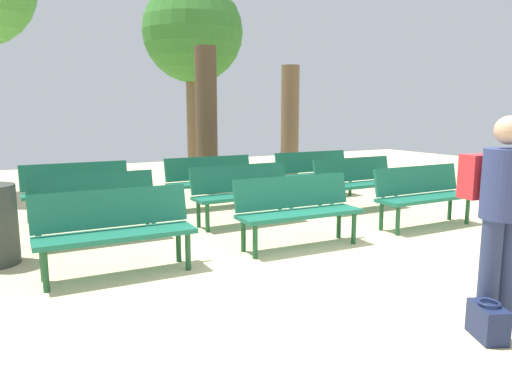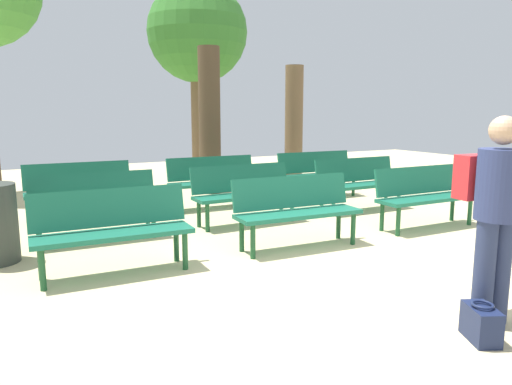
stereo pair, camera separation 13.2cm
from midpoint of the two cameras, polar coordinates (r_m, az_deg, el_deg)
name	(u,v)px [view 2 (the right image)]	position (r m, az deg, el deg)	size (l,w,h in m)	color
ground_plane	(379,286)	(4.95, 15.00, -10.63)	(24.00, 24.00, 0.00)	beige
bench_r0_c0	(112,226)	(5.23, -15.84, -3.79)	(1.62, 0.55, 0.87)	#19664C
bench_r0_c1	(296,207)	(6.02, 5.36, -1.69)	(1.63, 0.57, 0.87)	#19664C
bench_r0_c2	(424,193)	(7.44, 19.65, -0.03)	(1.61, 0.52, 0.87)	#19664C
bench_r1_c0	(95,202)	(6.64, -17.86, -1.06)	(1.62, 0.55, 0.87)	#19664C
bench_r1_c1	(244,190)	(7.24, -0.86, 0.28)	(1.60, 0.49, 0.87)	#19664C
bench_r1_c2	(359,180)	(8.43, 12.44, 1.40)	(1.61, 0.51, 0.87)	#19664C
bench_r2_c0	(79,187)	(8.00, -19.61, 0.62)	(1.62, 0.54, 0.87)	#19664C
bench_r2_c1	(214,178)	(8.51, -4.57, 1.68)	(1.61, 0.53, 0.87)	#19664C
bench_r2_c2	(317,171)	(9.54, 7.62, 2.50)	(1.62, 0.55, 0.87)	#19664C
tree_0	(210,121)	(9.91, -5.09, 8.37)	(0.44, 0.44, 2.92)	#4C3A28
tree_1	(294,125)	(11.25, 4.81, 7.90)	(0.41, 0.41, 2.68)	brown
tree_2	(197,35)	(12.27, -6.58, 17.96)	(2.39, 2.39, 4.72)	brown
visitor_with_backpack	(494,208)	(4.23, 26.98, -1.64)	(0.39, 0.56, 1.65)	navy
handbag	(481,323)	(4.09, 25.82, -13.67)	(0.30, 0.37, 0.29)	#192347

